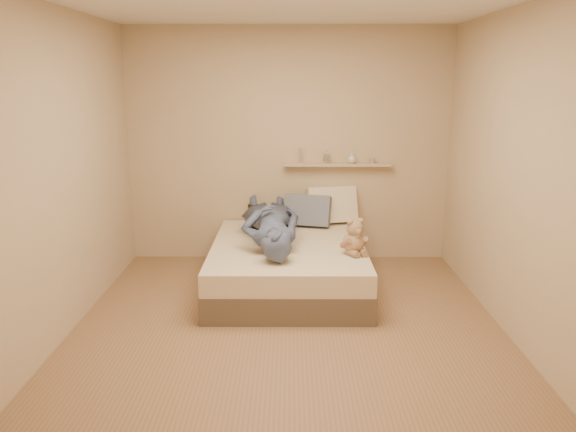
{
  "coord_description": "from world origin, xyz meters",
  "views": [
    {
      "loc": [
        0.02,
        -4.38,
        2.04
      ],
      "look_at": [
        0.0,
        0.65,
        0.8
      ],
      "focal_mm": 35.0,
      "sensor_mm": 36.0,
      "label": 1
    }
  ],
  "objects_px": {
    "game_console": "(277,246)",
    "pillow_grey": "(307,211)",
    "teddy_bear": "(355,239)",
    "dark_plush": "(254,219)",
    "pillow_cream": "(332,205)",
    "wall_shelf": "(338,165)",
    "bed": "(288,265)",
    "person": "(270,222)"
  },
  "relations": [
    {
      "from": "teddy_bear",
      "to": "wall_shelf",
      "type": "bearing_deg",
      "value": 93.08
    },
    {
      "from": "pillow_cream",
      "to": "person",
      "type": "bearing_deg",
      "value": -132.24
    },
    {
      "from": "game_console",
      "to": "wall_shelf",
      "type": "distance_m",
      "value": 1.71
    },
    {
      "from": "game_console",
      "to": "teddy_bear",
      "type": "bearing_deg",
      "value": 20.79
    },
    {
      "from": "game_console",
      "to": "dark_plush",
      "type": "bearing_deg",
      "value": 103.65
    },
    {
      "from": "pillow_cream",
      "to": "pillow_grey",
      "type": "bearing_deg",
      "value": -153.14
    },
    {
      "from": "person",
      "to": "wall_shelf",
      "type": "height_order",
      "value": "wall_shelf"
    },
    {
      "from": "game_console",
      "to": "pillow_cream",
      "type": "relative_size",
      "value": 0.34
    },
    {
      "from": "dark_plush",
      "to": "pillow_grey",
      "type": "bearing_deg",
      "value": 17.68
    },
    {
      "from": "teddy_bear",
      "to": "pillow_grey",
      "type": "xyz_separation_m",
      "value": [
        -0.41,
        1.02,
        0.03
      ]
    },
    {
      "from": "bed",
      "to": "dark_plush",
      "type": "bearing_deg",
      "value": 126.0
    },
    {
      "from": "bed",
      "to": "teddy_bear",
      "type": "xyz_separation_m",
      "value": [
        0.62,
        -0.33,
        0.37
      ]
    },
    {
      "from": "dark_plush",
      "to": "person",
      "type": "bearing_deg",
      "value": -65.51
    },
    {
      "from": "bed",
      "to": "pillow_cream",
      "type": "xyz_separation_m",
      "value": [
        0.49,
        0.83,
        0.43
      ]
    },
    {
      "from": "bed",
      "to": "teddy_bear",
      "type": "distance_m",
      "value": 0.79
    },
    {
      "from": "teddy_bear",
      "to": "dark_plush",
      "type": "relative_size",
      "value": 1.17
    },
    {
      "from": "game_console",
      "to": "teddy_bear",
      "type": "distance_m",
      "value": 0.77
    },
    {
      "from": "game_console",
      "to": "person",
      "type": "relative_size",
      "value": 0.12
    },
    {
      "from": "pillow_grey",
      "to": "person",
      "type": "distance_m",
      "value": 0.71
    },
    {
      "from": "teddy_bear",
      "to": "person",
      "type": "bearing_deg",
      "value": 152.19
    },
    {
      "from": "person",
      "to": "game_console",
      "type": "bearing_deg",
      "value": 90.97
    },
    {
      "from": "dark_plush",
      "to": "pillow_cream",
      "type": "bearing_deg",
      "value": 20.78
    },
    {
      "from": "bed",
      "to": "teddy_bear",
      "type": "relative_size",
      "value": 5.56
    },
    {
      "from": "bed",
      "to": "game_console",
      "type": "height_order",
      "value": "game_console"
    },
    {
      "from": "game_console",
      "to": "pillow_grey",
      "type": "height_order",
      "value": "pillow_grey"
    },
    {
      "from": "bed",
      "to": "person",
      "type": "height_order",
      "value": "person"
    },
    {
      "from": "pillow_cream",
      "to": "wall_shelf",
      "type": "relative_size",
      "value": 0.46
    },
    {
      "from": "person",
      "to": "bed",
      "type": "bearing_deg",
      "value": 146.59
    },
    {
      "from": "teddy_bear",
      "to": "dark_plush",
      "type": "bearing_deg",
      "value": 139.81
    },
    {
      "from": "game_console",
      "to": "pillow_cream",
      "type": "bearing_deg",
      "value": 67.65
    },
    {
      "from": "pillow_cream",
      "to": "person",
      "type": "xyz_separation_m",
      "value": [
        -0.67,
        -0.74,
        -0.01
      ]
    },
    {
      "from": "wall_shelf",
      "to": "game_console",
      "type": "bearing_deg",
      "value": -113.33
    },
    {
      "from": "person",
      "to": "wall_shelf",
      "type": "relative_size",
      "value": 1.35
    },
    {
      "from": "bed",
      "to": "teddy_bear",
      "type": "height_order",
      "value": "teddy_bear"
    },
    {
      "from": "game_console",
      "to": "pillow_cream",
      "type": "distance_m",
      "value": 1.54
    },
    {
      "from": "bed",
      "to": "pillow_grey",
      "type": "xyz_separation_m",
      "value": [
        0.21,
        0.69,
        0.4
      ]
    },
    {
      "from": "teddy_bear",
      "to": "wall_shelf",
      "type": "xyz_separation_m",
      "value": [
        -0.07,
        1.23,
        0.51
      ]
    },
    {
      "from": "teddy_bear",
      "to": "pillow_grey",
      "type": "distance_m",
      "value": 1.09
    },
    {
      "from": "game_console",
      "to": "teddy_bear",
      "type": "relative_size",
      "value": 0.55
    },
    {
      "from": "teddy_bear",
      "to": "pillow_cream",
      "type": "bearing_deg",
      "value": 96.38
    },
    {
      "from": "person",
      "to": "wall_shelf",
      "type": "xyz_separation_m",
      "value": [
        0.73,
        0.81,
        0.46
      ]
    },
    {
      "from": "bed",
      "to": "person",
      "type": "bearing_deg",
      "value": 152.27
    }
  ]
}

